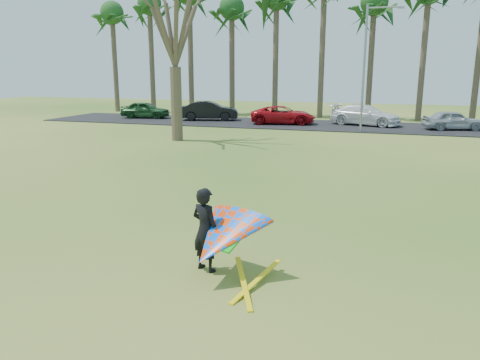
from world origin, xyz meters
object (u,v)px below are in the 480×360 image
(bare_tree_left, at_px, (174,16))
(car_0, at_px, (145,110))
(car_3, at_px, (365,115))
(kite_flyer, at_px, (220,237))
(streetlight, at_px, (367,63))
(car_4, at_px, (453,120))
(car_1, at_px, (209,111))
(car_2, at_px, (283,115))

(bare_tree_left, xyz_separation_m, car_0, (-7.87, 10.50, -6.17))
(car_0, distance_m, car_3, 17.97)
(car_3, relative_size, kite_flyer, 2.13)
(streetlight, bearing_deg, car_4, 25.46)
(car_1, distance_m, car_2, 6.28)
(bare_tree_left, xyz_separation_m, car_4, (15.89, 9.73, -6.20))
(car_0, height_order, car_4, car_0)
(car_0, relative_size, car_4, 1.05)
(car_2, bearing_deg, car_0, 75.60)
(streetlight, relative_size, kite_flyer, 3.35)
(streetlight, relative_size, car_2, 1.66)
(car_0, height_order, kite_flyer, kite_flyer)
(bare_tree_left, relative_size, car_4, 2.53)
(car_0, height_order, car_1, car_1)
(car_0, bearing_deg, bare_tree_left, -151.81)
(car_1, bearing_deg, car_2, -112.42)
(car_1, distance_m, kite_flyer, 29.28)
(bare_tree_left, height_order, car_3, bare_tree_left)
(car_2, distance_m, kite_flyer, 26.82)
(car_1, relative_size, car_3, 0.90)
(car_0, bearing_deg, car_1, -98.89)
(car_2, xyz_separation_m, car_3, (5.94, 1.04, 0.07))
(car_0, xyz_separation_m, kite_flyer, (16.64, -27.21, 0.10))
(streetlight, bearing_deg, car_3, 91.04)
(car_2, bearing_deg, bare_tree_left, 146.24)
(streetlight, xyz_separation_m, kite_flyer, (-1.39, -23.71, -3.61))
(car_0, bearing_deg, car_3, -97.88)
(car_2, xyz_separation_m, kite_flyer, (4.62, -26.42, 0.12))
(car_0, bearing_deg, streetlight, -109.66)
(car_4, bearing_deg, car_3, 64.88)
(bare_tree_left, xyz_separation_m, car_3, (10.09, 10.75, -6.12))
(bare_tree_left, relative_size, car_1, 2.11)
(streetlight, relative_size, car_1, 1.74)
(bare_tree_left, height_order, car_1, bare_tree_left)
(streetlight, distance_m, car_3, 5.24)
(car_3, bearing_deg, kite_flyer, -165.94)
(car_1, xyz_separation_m, car_2, (6.23, -0.77, -0.09))
(car_3, bearing_deg, bare_tree_left, 153.62)
(streetlight, bearing_deg, kite_flyer, -93.35)
(car_1, xyz_separation_m, car_3, (12.17, 0.27, -0.02))
(car_1, bearing_deg, streetlight, -121.23)
(car_4, bearing_deg, bare_tree_left, 106.32)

